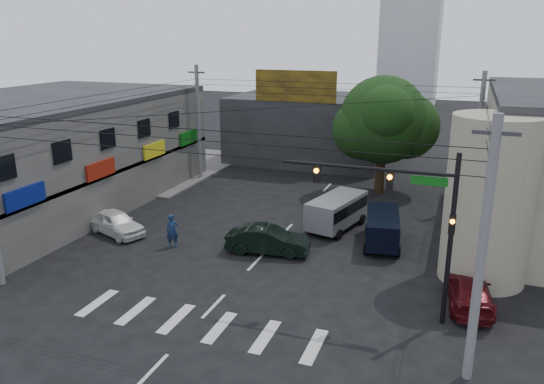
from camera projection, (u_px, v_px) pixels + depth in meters
The scene contains 17 objects.
ground at pixel (241, 278), 25.95m from camera, with size 160.00×160.00×0.00m, color black.
sidewalk_far_left at pixel (137, 165), 48.05m from camera, with size 16.00×16.00×0.15m, color #514F4C.
building_left at pixel (33, 155), 36.27m from camera, with size 14.00×24.00×7.00m, color #484643.
corner_column at pixel (489, 200), 24.79m from camera, with size 4.00×4.00×8.00m, color gray.
building_far at pixel (311, 128), 49.81m from camera, with size 14.00×10.00×6.00m, color #232326.
billboard at pixel (295, 86), 44.17m from camera, with size 7.00×0.30×2.60m, color olive.
street_tree at pixel (383, 120), 38.37m from camera, with size 6.40×6.40×8.70m.
traffic_gantry at pixel (409, 208), 21.09m from camera, with size 7.10×0.35×7.20m.
utility_pole_near_right at pixel (481, 255), 17.13m from camera, with size 0.32×0.32×9.20m, color #59595B.
utility_pole_far_left at pixel (199, 123), 42.49m from camera, with size 0.32×0.32×9.20m, color #59595B.
utility_pole_far_right at pixel (477, 141), 35.58m from camera, with size 0.32×0.32×9.20m, color #59595B.
dark_sedan at pixel (268, 240), 28.73m from camera, with size 4.69×2.19×1.49m, color black.
white_compact at pixel (116, 223), 31.49m from camera, with size 4.52×3.10×1.43m, color white.
maroon_sedan at pixel (470, 292), 23.15m from camera, with size 2.27×4.63×1.29m, color #4A0A0F.
silver_minivan at pixel (337, 213), 32.29m from camera, with size 3.02×5.01×2.01m, color gray, non-canonical shape.
navy_van at pixel (383, 230), 29.80m from camera, with size 2.39×4.76×1.82m, color black, non-canonical shape.
traffic_officer at pixel (172, 231), 29.47m from camera, with size 0.83×0.79×1.91m, color #142748.
Camera 1 is at (9.56, -21.70, 11.47)m, focal length 35.00 mm.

